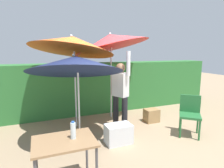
% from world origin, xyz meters
% --- Properties ---
extents(ground_plane, '(24.00, 24.00, 0.00)m').
position_xyz_m(ground_plane, '(0.00, 0.00, 0.00)').
color(ground_plane, '#9E8466').
extents(hedge_row, '(8.00, 0.70, 1.52)m').
position_xyz_m(hedge_row, '(0.00, 1.74, 0.76)').
color(hedge_row, '#2D7033').
rests_on(hedge_row, ground_plane).
extents(umbrella_rainbow, '(1.91, 1.90, 2.05)m').
position_xyz_m(umbrella_rainbow, '(-0.93, -0.10, 1.62)').
color(umbrella_rainbow, silver).
rests_on(umbrella_rainbow, ground_plane).
extents(umbrella_orange, '(2.10, 2.04, 2.65)m').
position_xyz_m(umbrella_orange, '(0.24, 1.01, 2.14)').
color(umbrella_orange, silver).
rests_on(umbrella_orange, ground_plane).
extents(umbrella_yellow, '(2.05, 2.01, 2.50)m').
position_xyz_m(umbrella_yellow, '(-0.82, 0.74, 2.04)').
color(umbrella_yellow, silver).
rests_on(umbrella_yellow, ground_plane).
extents(person_vendor, '(0.35, 0.54, 1.88)m').
position_xyz_m(person_vendor, '(0.16, 0.17, 0.93)').
color(person_vendor, black).
rests_on(person_vendor, ground_plane).
extents(chair_plastic, '(0.62, 0.62, 0.89)m').
position_xyz_m(chair_plastic, '(1.49, -0.70, 0.51)').
color(chair_plastic, '#236633').
rests_on(chair_plastic, ground_plane).
extents(cooler_box, '(0.53, 0.34, 0.40)m').
position_xyz_m(cooler_box, '(-0.17, -0.49, 0.20)').
color(cooler_box, silver).
rests_on(cooler_box, ground_plane).
extents(crate_cardboard, '(0.37, 0.29, 0.35)m').
position_xyz_m(crate_cardboard, '(1.13, 0.28, 0.17)').
color(crate_cardboard, '#9E7A4C').
rests_on(crate_cardboard, ground_plane).
extents(folding_table, '(0.80, 0.60, 0.73)m').
position_xyz_m(folding_table, '(-1.38, -1.46, 0.64)').
color(folding_table, '#4C4C51').
rests_on(folding_table, ground_plane).
extents(bottle_water, '(0.07, 0.07, 0.24)m').
position_xyz_m(bottle_water, '(-1.25, -1.45, 0.84)').
color(bottle_water, silver).
rests_on(bottle_water, folding_table).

